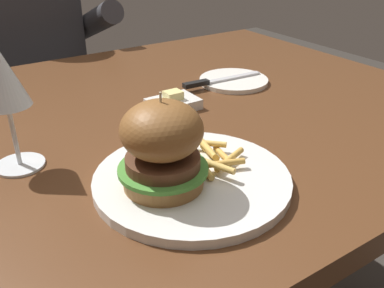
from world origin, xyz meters
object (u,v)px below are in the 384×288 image
wine_glass (2,81)px  table_knife (215,81)px  main_plate (192,180)px  bread_plate (234,81)px  burger_sandwich (162,145)px  diner_person (28,93)px  butter_dish (173,103)px

wine_glass → table_knife: (0.45, 0.12, -0.12)m
main_plate → wine_glass: 0.29m
bread_plate → burger_sandwich: bearing=-140.2°
wine_glass → diner_person: bearing=76.5°
main_plate → diner_person: diner_person is taller
wine_glass → bread_plate: wine_glass is taller
main_plate → table_knife: size_ratio=1.38×
bread_plate → butter_dish: butter_dish is taller
wine_glass → bread_plate: (0.50, 0.11, -0.13)m
main_plate → butter_dish: butter_dish is taller
bread_plate → butter_dish: bearing=-164.7°
bread_plate → butter_dish: size_ratio=1.66×
main_plate → butter_dish: size_ratio=2.93×
bread_plate → butter_dish: 0.20m
wine_glass → butter_dish: bearing=11.4°
butter_dish → burger_sandwich: bearing=-123.8°
burger_sandwich → diner_person: 1.01m
bread_plate → diner_person: size_ratio=0.13×
butter_dish → wine_glass: bearing=-168.6°
bread_plate → table_knife: table_knife is taller
table_knife → diner_person: diner_person is taller
bread_plate → table_knife: (-0.05, 0.00, 0.01)m
bread_plate → wine_glass: bearing=-167.1°
butter_dish → diner_person: diner_person is taller
main_plate → wine_glass: (-0.19, 0.18, 0.13)m
main_plate → bread_plate: (0.31, 0.30, -0.00)m
main_plate → table_knife: 0.40m
table_knife → bread_plate: bearing=-3.5°
diner_person → table_knife: bearing=-69.1°
butter_dish → table_knife: bearing=21.2°
burger_sandwich → main_plate: bearing=-1.2°
wine_glass → table_knife: 0.48m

